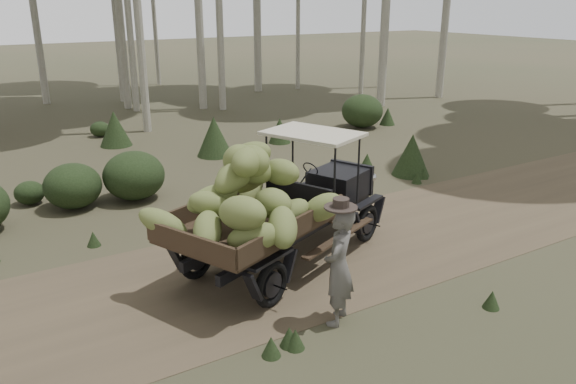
# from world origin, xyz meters

# --- Properties ---
(ground) EXTENTS (120.00, 120.00, 0.00)m
(ground) POSITION_xyz_m (0.00, 0.00, 0.00)
(ground) COLOR #473D2B
(ground) RESTS_ON ground
(dirt_track) EXTENTS (70.00, 4.00, 0.01)m
(dirt_track) POSITION_xyz_m (0.00, 0.00, 0.00)
(dirt_track) COLOR brown
(dirt_track) RESTS_ON ground
(banana_truck) EXTENTS (5.31, 3.48, 2.49)m
(banana_truck) POSITION_xyz_m (-0.61, -0.12, 1.42)
(banana_truck) COLOR black
(banana_truck) RESTS_ON ground
(farmer) EXTENTS (0.78, 0.74, 1.95)m
(farmer) POSITION_xyz_m (-0.50, -2.04, 0.92)
(farmer) COLOR #57534F
(farmer) RESTS_ON ground
(undergrowth) EXTENTS (24.52, 24.29, 1.40)m
(undergrowth) POSITION_xyz_m (0.15, -0.12, 0.56)
(undergrowth) COLOR #233319
(undergrowth) RESTS_ON ground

